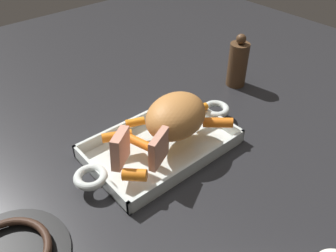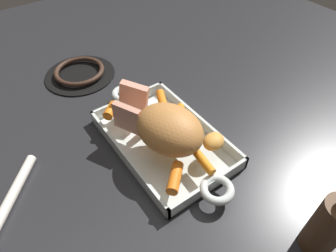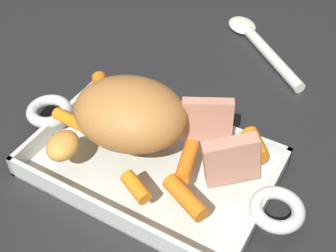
{
  "view_description": "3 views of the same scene",
  "coord_description": "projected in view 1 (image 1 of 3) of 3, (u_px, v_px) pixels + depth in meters",
  "views": [
    {
      "loc": [
        -0.36,
        -0.44,
        0.51
      ],
      "look_at": [
        0.0,
        -0.02,
        0.08
      ],
      "focal_mm": 36.45,
      "sensor_mm": 36.0,
      "label": 1
    },
    {
      "loc": [
        0.37,
        -0.25,
        0.51
      ],
      "look_at": [
        0.01,
        0.01,
        0.06
      ],
      "focal_mm": 31.24,
      "sensor_mm": 36.0,
      "label": 2
    },
    {
      "loc": [
        -0.22,
        0.34,
        0.47
      ],
      "look_at": [
        -0.01,
        -0.02,
        0.07
      ],
      "focal_mm": 47.87,
      "sensor_mm": 36.0,
      "label": 3
    }
  ],
  "objects": [
    {
      "name": "ground_plane",
      "position": [
        161.0,
        149.0,
        0.76
      ],
      "size": [
        1.92,
        1.92,
        0.0
      ],
      "primitive_type": "plane",
      "color": "#232326"
    },
    {
      "name": "roasting_dish",
      "position": [
        161.0,
        145.0,
        0.76
      ],
      "size": [
        0.42,
        0.21,
        0.04
      ],
      "color": "silver",
      "rests_on": "ground_plane"
    },
    {
      "name": "pork_roast",
      "position": [
        176.0,
        116.0,
        0.73
      ],
      "size": [
        0.17,
        0.15,
        0.09
      ],
      "primitive_type": "ellipsoid",
      "rotation": [
        0.0,
        0.0,
        3.38
      ],
      "color": "#BC7A3D",
      "rests_on": "roasting_dish"
    },
    {
      "name": "roast_slice_thick",
      "position": [
        120.0,
        148.0,
        0.66
      ],
      "size": [
        0.07,
        0.06,
        0.07
      ],
      "primitive_type": "cube",
      "rotation": [
        -0.14,
        0.0,
        5.37
      ],
      "color": "tan",
      "rests_on": "roasting_dish"
    },
    {
      "name": "roast_slice_outer",
      "position": [
        159.0,
        149.0,
        0.66
      ],
      "size": [
        0.07,
        0.04,
        0.07
      ],
      "primitive_type": "cube",
      "rotation": [
        -0.02,
        0.0,
        5.17
      ],
      "color": "tan",
      "rests_on": "roasting_dish"
    },
    {
      "name": "baby_carrot_northwest",
      "position": [
        117.0,
        136.0,
        0.72
      ],
      "size": [
        0.07,
        0.05,
        0.02
      ],
      "primitive_type": "cylinder",
      "rotation": [
        1.59,
        0.0,
        1.14
      ],
      "color": "orange",
      "rests_on": "roasting_dish"
    },
    {
      "name": "baby_carrot_southwest",
      "position": [
        135.0,
        122.0,
        0.76
      ],
      "size": [
        0.05,
        0.04,
        0.02
      ],
      "primitive_type": "cylinder",
      "rotation": [
        1.53,
        0.0,
        1.13
      ],
      "color": "orange",
      "rests_on": "roasting_dish"
    },
    {
      "name": "baby_carrot_long",
      "position": [
        135.0,
        175.0,
        0.63
      ],
      "size": [
        0.05,
        0.05,
        0.03
      ],
      "primitive_type": "cylinder",
      "rotation": [
        1.51,
        0.0,
        0.75
      ],
      "color": "orange",
      "rests_on": "roasting_dish"
    },
    {
      "name": "baby_carrot_northeast",
      "position": [
        141.0,
        143.0,
        0.71
      ],
      "size": [
        0.03,
        0.06,
        0.02
      ],
      "primitive_type": "cylinder",
      "rotation": [
        1.58,
        0.0,
        3.41
      ],
      "color": "orange",
      "rests_on": "roasting_dish"
    },
    {
      "name": "baby_carrot_center_left",
      "position": [
        218.0,
        123.0,
        0.76
      ],
      "size": [
        0.06,
        0.06,
        0.03
      ],
      "primitive_type": "cylinder",
      "rotation": [
        1.63,
        0.0,
        3.9
      ],
      "color": "orange",
      "rests_on": "roasting_dish"
    },
    {
      "name": "baby_carrot_short",
      "position": [
        197.0,
        109.0,
        0.8
      ],
      "size": [
        0.06,
        0.02,
        0.02
      ],
      "primitive_type": "cylinder",
      "rotation": [
        1.62,
        0.0,
        1.47
      ],
      "color": "orange",
      "rests_on": "roasting_dish"
    },
    {
      "name": "potato_corner",
      "position": [
        175.0,
        103.0,
        0.82
      ],
      "size": [
        0.05,
        0.06,
        0.03
      ],
      "primitive_type": "ellipsoid",
      "rotation": [
        0.0,
        0.0,
        4.95
      ],
      "color": "gold",
      "rests_on": "roasting_dish"
    },
    {
      "name": "pepper_mill",
      "position": [
        238.0,
        63.0,
        0.95
      ],
      "size": [
        0.05,
        0.05,
        0.15
      ],
      "color": "#4C331E",
      "rests_on": "ground_plane"
    }
  ]
}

